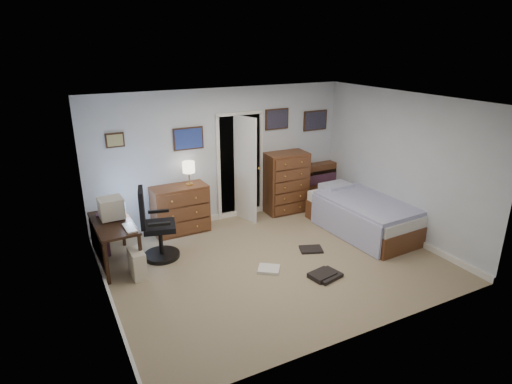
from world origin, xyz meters
TOP-DOWN VIEW (x-y plane):
  - floor at (0.00, 0.00)m, footprint 5.00×4.00m
  - computer_desk at (-2.28, 1.09)m, footprint 0.60×1.22m
  - crt_monitor at (-2.18, 1.24)m, footprint 0.37×0.35m
  - keyboard at (-2.02, 0.74)m, footprint 0.15×0.38m
  - pc_tower at (-2.00, 0.54)m, footprint 0.21×0.40m
  - office_chair at (-1.59, 0.98)m, footprint 0.69×0.69m
  - media_stack at (-2.32, 1.44)m, footprint 0.15×0.15m
  - low_dresser at (-0.94, 1.77)m, footprint 0.99×0.51m
  - table_lamp at (-0.74, 1.77)m, footprint 0.22×0.22m
  - doorway at (0.35, 2.27)m, footprint 0.96×1.12m
  - tall_dresser at (1.25, 1.75)m, footprint 0.85×0.52m
  - headboard_bookcase at (2.21, 1.86)m, footprint 0.96×0.27m
  - bed at (1.98, 0.29)m, footprint 1.20×2.12m
  - wall_posters at (0.57, 1.98)m, footprint 4.38×0.04m
  - floor_clutter at (0.36, -0.51)m, footprint 1.37×1.21m

SIDE VIEW (x-z plane):
  - floor at x=0.00m, z-range -0.02..0.00m
  - floor_clutter at x=0.36m, z-range -0.01..0.06m
  - pc_tower at x=-2.00m, z-range 0.00..0.42m
  - bed at x=1.98m, z-range -0.02..0.66m
  - media_stack at x=-2.32m, z-range 0.00..0.73m
  - low_dresser at x=-0.94m, z-range 0.00..0.87m
  - headboard_bookcase at x=2.21m, z-range 0.03..0.88m
  - office_chair at x=-1.59m, z-range -0.13..1.04m
  - computer_desk at x=-2.28m, z-range 0.19..0.88m
  - tall_dresser at x=1.25m, z-range 0.00..1.22m
  - keyboard at x=-2.02m, z-range 0.69..0.72m
  - crt_monitor at x=-2.18m, z-range 0.70..1.03m
  - doorway at x=0.35m, z-range -0.02..2.03m
  - table_lamp at x=-0.74m, z-range 0.96..1.39m
  - wall_posters at x=0.57m, z-range 1.45..2.05m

